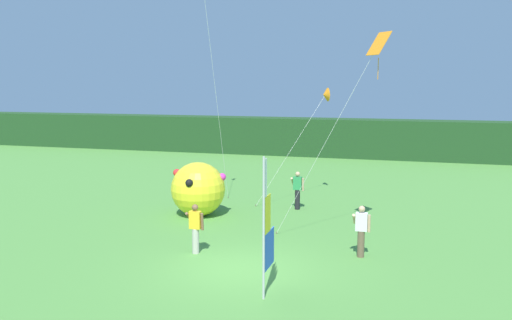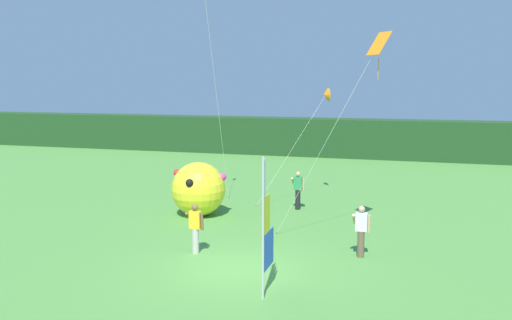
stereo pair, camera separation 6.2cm
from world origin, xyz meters
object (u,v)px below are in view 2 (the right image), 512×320
inflatable_balloon (198,189)px  kite_orange_diamond_2 (374,54)px  person_near_banner (361,230)px  person_mid_field (298,189)px  kite_orange_delta_1 (326,95)px  person_far_left (195,227)px  banner_flag (266,229)px

inflatable_balloon → kite_orange_diamond_2: (6.94, -1.65, 5.21)m
person_near_banner → person_mid_field: bearing=119.7°
kite_orange_delta_1 → kite_orange_diamond_2: 7.19m
person_near_banner → person_far_left: person_near_banner is taller
person_near_banner → inflatable_balloon: 7.66m
person_near_banner → person_mid_field: 6.46m
person_far_left → inflatable_balloon: 4.88m
person_near_banner → kite_orange_diamond_2: (0.09, 1.76, 5.45)m
person_mid_field → inflatable_balloon: (-3.66, -2.20, 0.23)m
person_far_left → kite_orange_delta_1: 10.53m
kite_orange_diamond_2 → inflatable_balloon: bearing=166.6°
person_mid_field → kite_orange_delta_1: bearing=75.7°
banner_flag → inflatable_balloon: 8.61m
banner_flag → person_near_banner: bearing=61.2°
banner_flag → person_mid_field: size_ratio=2.21×
banner_flag → inflatable_balloon: (-4.83, 7.10, -0.62)m
banner_flag → person_near_banner: 4.30m
person_mid_field → kite_orange_delta_1: kite_orange_delta_1 is taller
person_far_left → kite_orange_delta_1: bearing=74.8°
kite_orange_delta_1 → banner_flag: bearing=-87.7°
person_near_banner → person_mid_field: (-3.20, 5.61, 0.00)m
person_near_banner → person_mid_field: size_ratio=1.00×
banner_flag → person_far_left: bearing=139.8°
person_near_banner → person_far_left: 5.19m
banner_flag → kite_orange_diamond_2: 7.43m
person_far_left → kite_orange_diamond_2: bearing=29.2°
inflatable_balloon → kite_orange_diamond_2: 8.84m
person_mid_field → inflatable_balloon: size_ratio=0.72×
person_mid_field → kite_orange_delta_1: 4.81m
kite_orange_diamond_2 → person_mid_field: bearing=130.5°
banner_flag → kite_orange_diamond_2: bearing=68.8°
banner_flag → kite_orange_delta_1: bearing=92.3°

